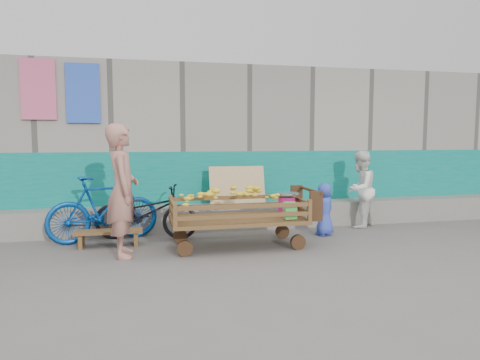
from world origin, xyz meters
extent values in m
plane|color=#5D5955|center=(0.00, 0.00, 0.00)|extent=(80.00, 80.00, 0.00)
cube|color=gray|center=(0.00, 4.10, 1.50)|extent=(12.00, 3.00, 3.00)
cube|color=#02746F|center=(0.00, 2.58, 0.70)|extent=(12.00, 0.03, 1.40)
cube|color=slate|center=(0.00, 2.35, 0.23)|extent=(12.00, 0.50, 0.45)
cube|color=tan|center=(0.30, 2.22, 0.80)|extent=(1.00, 0.19, 0.68)
cube|color=#D55880|center=(-3.00, 2.56, 2.45)|extent=(0.55, 0.03, 1.00)
cube|color=blue|center=(-2.30, 2.56, 2.40)|extent=(0.55, 0.03, 1.00)
cube|color=brown|center=(0.05, 1.04, 0.42)|extent=(2.00, 1.00, 0.06)
cylinder|color=#312013|center=(-0.79, 0.67, 0.11)|extent=(0.22, 0.07, 0.22)
cube|color=brown|center=(-0.92, 0.57, 0.60)|extent=(0.06, 0.06, 0.31)
cylinder|color=#312013|center=(-0.79, 1.41, 0.11)|extent=(0.22, 0.07, 0.22)
cube|color=brown|center=(-0.92, 1.51, 0.60)|extent=(0.06, 0.06, 0.31)
cylinder|color=#312013|center=(0.88, 0.67, 0.11)|extent=(0.22, 0.07, 0.22)
cube|color=brown|center=(1.01, 0.57, 0.60)|extent=(0.06, 0.06, 0.31)
cylinder|color=#312013|center=(0.88, 1.41, 0.11)|extent=(0.22, 0.07, 0.22)
cube|color=brown|center=(1.01, 1.51, 0.60)|extent=(0.06, 0.06, 0.31)
cube|color=brown|center=(0.05, 0.57, 0.56)|extent=(1.93, 0.04, 0.06)
cube|color=brown|center=(0.05, 0.57, 0.69)|extent=(1.93, 0.04, 0.06)
cube|color=brown|center=(0.05, 1.51, 0.56)|extent=(1.93, 0.04, 0.06)
cube|color=brown|center=(0.05, 1.51, 0.69)|extent=(1.93, 0.04, 0.06)
cube|color=brown|center=(-0.92, 1.04, 0.56)|extent=(0.04, 0.93, 0.06)
cube|color=brown|center=(-0.92, 1.04, 0.69)|extent=(0.04, 0.93, 0.06)
cube|color=brown|center=(1.01, 1.04, 0.56)|extent=(0.04, 0.93, 0.06)
cube|color=brown|center=(1.01, 1.04, 0.69)|extent=(0.04, 0.93, 0.06)
cylinder|color=#312013|center=(1.21, 1.04, 0.83)|extent=(0.04, 0.89, 0.04)
cube|color=#312013|center=(1.13, 1.45, 0.64)|extent=(0.20, 0.04, 0.44)
cube|color=#312013|center=(1.13, 0.63, 0.64)|extent=(0.20, 0.04, 0.44)
ellipsoid|color=yellow|center=(-0.07, 1.04, 0.69)|extent=(1.45, 0.78, 0.49)
cylinder|color=#C72075|center=(0.82, 1.04, 0.59)|extent=(0.27, 0.27, 0.29)
cylinder|color=silver|center=(0.82, 1.04, 0.74)|extent=(0.03, 0.03, 0.07)
cylinder|color=silver|center=(0.82, 1.04, 0.79)|extent=(0.38, 0.38, 0.02)
cube|color=#4FD45A|center=(0.77, 0.73, 0.58)|extent=(0.18, 0.13, 0.24)
cube|color=brown|center=(-1.86, 1.48, 0.23)|extent=(1.00, 0.30, 0.04)
cube|color=brown|center=(-2.26, 1.48, 0.10)|extent=(0.06, 0.28, 0.20)
cube|color=brown|center=(-1.46, 1.48, 0.10)|extent=(0.06, 0.28, 0.20)
imported|color=#A96F61|center=(-1.62, 0.89, 0.92)|extent=(0.48, 0.70, 1.84)
imported|color=white|center=(2.56, 1.96, 0.71)|extent=(0.87, 0.84, 1.41)
imported|color=#3147B6|center=(1.64, 1.47, 0.44)|extent=(0.52, 0.46, 0.89)
imported|color=black|center=(-1.31, 1.85, 0.44)|extent=(1.78, 0.97, 0.89)
imported|color=#094093|center=(-1.96, 1.85, 0.53)|extent=(1.82, 0.98, 1.05)
camera|label=1|loc=(-1.32, -5.18, 1.63)|focal=32.00mm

